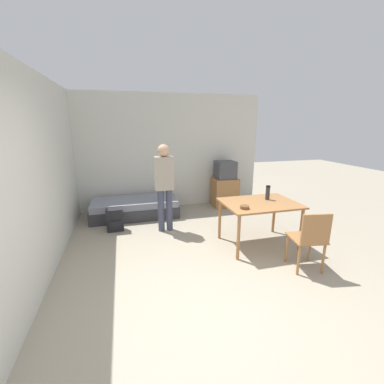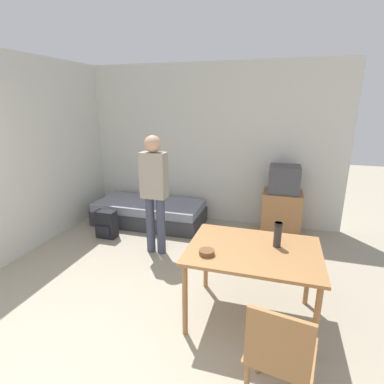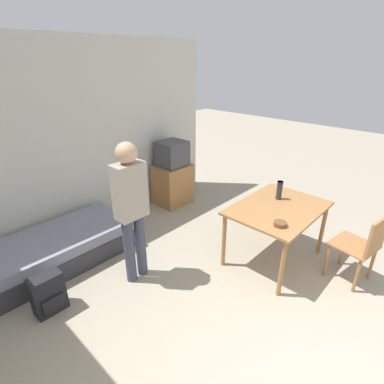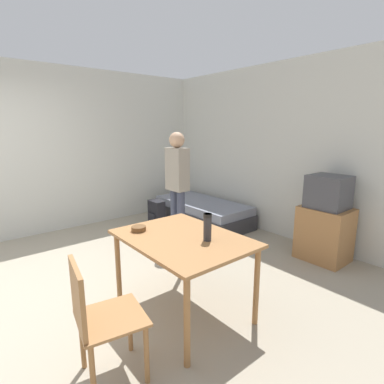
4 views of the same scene
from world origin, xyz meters
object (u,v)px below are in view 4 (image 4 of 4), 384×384
object	(u,v)px
tv	(325,222)
person_standing	(177,180)
daybed	(202,212)
backpack	(156,213)
wooden_chair	(97,315)
dining_table	(183,245)
mate_bowl	(139,229)
thermos_flask	(207,226)

from	to	relation	value
tv	person_standing	size ratio (longest dim) A/B	0.68
daybed	backpack	bearing A→B (deg)	-118.97
daybed	wooden_chair	xyz separation A→B (m)	(2.23, -2.89, 0.31)
daybed	wooden_chair	world-z (taller)	wooden_chair
tv	backpack	bearing A→B (deg)	-160.72
tv	wooden_chair	distance (m)	3.08
dining_table	wooden_chair	bearing A→B (deg)	-74.00
daybed	wooden_chair	distance (m)	3.67
mate_bowl	person_standing	bearing A→B (deg)	130.02
daybed	mate_bowl	distance (m)	2.77
daybed	mate_bowl	xyz separation A→B (m)	(1.57, -2.20, 0.59)
daybed	person_standing	xyz separation A→B (m)	(0.54, -0.96, 0.77)
daybed	dining_table	world-z (taller)	dining_table
person_standing	backpack	distance (m)	1.23
tv	mate_bowl	size ratio (longest dim) A/B	8.11
dining_table	mate_bowl	xyz separation A→B (m)	(-0.39, -0.23, 0.11)
dining_table	backpack	xyz separation A→B (m)	(-2.37, 1.23, -0.45)
mate_bowl	backpack	xyz separation A→B (m)	(-1.98, 1.46, -0.56)
thermos_flask	dining_table	bearing A→B (deg)	-150.85
tv	thermos_flask	distance (m)	2.07
daybed	mate_bowl	world-z (taller)	mate_bowl
dining_table	wooden_chair	distance (m)	0.98
dining_table	backpack	distance (m)	2.71
mate_bowl	backpack	world-z (taller)	mate_bowl
daybed	tv	distance (m)	2.25
wooden_chair	person_standing	xyz separation A→B (m)	(-1.70, 1.93, 0.46)
daybed	person_standing	distance (m)	1.35
person_standing	mate_bowl	bearing A→B (deg)	-49.98
person_standing	daybed	bearing A→B (deg)	119.16
thermos_flask	backpack	distance (m)	2.89
wooden_chair	person_standing	bearing A→B (deg)	131.27
wooden_chair	mate_bowl	size ratio (longest dim) A/B	6.36
wooden_chair	tv	bearing A→B (deg)	90.16
tv	person_standing	world-z (taller)	person_standing
dining_table	thermos_flask	distance (m)	0.32
thermos_flask	person_standing	bearing A→B (deg)	151.39
person_standing	mate_bowl	world-z (taller)	person_standing
backpack	thermos_flask	bearing A→B (deg)	-23.42
daybed	mate_bowl	size ratio (longest dim) A/B	13.52
dining_table	thermos_flask	size ratio (longest dim) A/B	5.01
backpack	wooden_chair	bearing A→B (deg)	-39.26
tv	mate_bowl	world-z (taller)	tv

